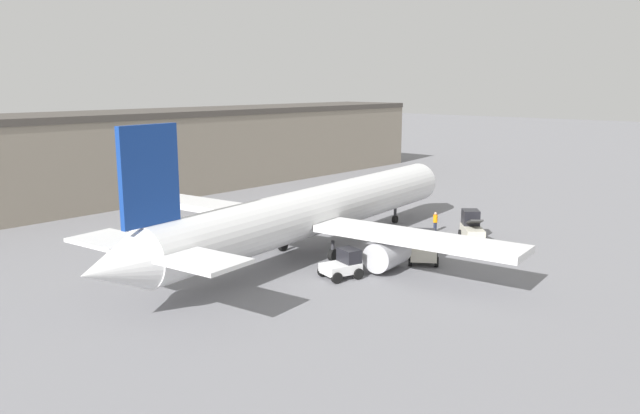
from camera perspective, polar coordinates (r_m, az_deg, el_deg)
ground_plane at (r=49.58m, az=0.00°, el=-4.03°), size 400.00×400.00×0.00m
terminal_building at (r=79.72m, az=-12.43°, el=5.15°), size 79.64×11.87×9.92m
airplane at (r=48.06m, az=-0.66°, el=-0.50°), size 41.52×33.59×10.85m
ground_crew_worker at (r=56.67m, az=10.50°, el=-1.29°), size 0.39×0.39×1.78m
baggage_tug at (r=46.87m, az=9.44°, el=-3.72°), size 3.29×3.18×2.39m
belt_loader_truck at (r=54.09m, az=13.71°, el=-1.81°), size 3.69×3.38×2.49m
pushback_tug at (r=42.73m, az=2.14°, el=-5.28°), size 2.99×2.68×1.96m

